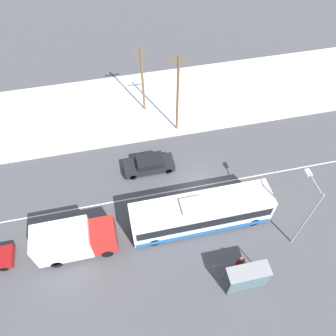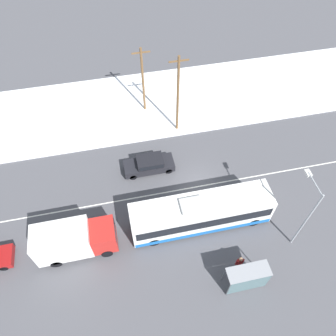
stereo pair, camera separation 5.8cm
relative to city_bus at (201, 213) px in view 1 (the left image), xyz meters
The scene contains 11 objects.
ground_plane 4.00m from the city_bus, 77.91° to the left, with size 120.00×120.00×0.00m, color #4C4C51.
snow_lot 15.77m from the city_bus, 87.19° to the left, with size 80.00×11.00×0.12m.
lane_marking_center 4.00m from the city_bus, 77.91° to the left, with size 60.00×0.12×0.00m.
city_bus is the anchor object (origin of this frame).
box_truck 10.24m from the city_bus, behind, with size 6.15×2.30×3.25m.
sedan_car 7.25m from the city_bus, 115.90° to the left, with size 4.69×1.80×1.53m.
pedestrian_at_stop 4.80m from the city_bus, 67.39° to the right, with size 0.66×0.29×1.82m.
bus_shelter 6.19m from the city_bus, 72.57° to the right, with size 3.13×1.20×2.40m.
streetlamp 7.97m from the city_bus, 22.51° to the right, with size 0.36×2.38×7.10m.
utility_pole_roadside 11.57m from the city_bus, 86.94° to the left, with size 1.80×0.24×8.82m.
utility_pole_snowlot 15.17m from the city_bus, 98.38° to the left, with size 1.80×0.24×7.67m.
Camera 1 is at (-6.23, -15.92, 25.04)m, focal length 35.00 mm.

